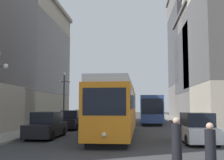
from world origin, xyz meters
name	(u,v)px	position (x,y,z in m)	size (l,w,h in m)	color
sidewalk_left	(86,118)	(-7.60, 40.00, 0.07)	(2.67, 120.00, 0.15)	gray
sidewalk_right	(173,119)	(7.60, 40.00, 0.07)	(2.67, 120.00, 0.15)	gray
streetcar	(116,108)	(-0.17, 12.28, 2.10)	(2.81, 14.46, 3.89)	black
transit_bus	(150,108)	(3.12, 27.36, 1.95)	(2.73, 11.08, 3.45)	black
parked_car_left_near	(84,118)	(-4.96, 24.31, 0.84)	(1.97, 5.03, 1.82)	black
parked_car_left_mid	(47,126)	(-4.96, 10.54, 0.84)	(1.94, 4.98, 1.82)	black
parked_car_right_far	(197,129)	(4.96, 8.60, 0.84)	(1.98, 4.46, 1.82)	black
parked_car_left_far	(72,120)	(-4.96, 18.11, 0.84)	(1.98, 4.78, 1.82)	black
pedestrian_crossing_near	(211,149)	(3.85, 1.14, 0.77)	(0.37, 0.37, 1.65)	black
pedestrian_crossing_far	(177,142)	(2.90, 2.39, 0.82)	(0.40, 0.40, 1.77)	black
lamp_post_left_far	(64,91)	(-6.86, 22.12, 3.98)	(1.41, 0.36, 5.88)	#333338
building_right_corner	(200,51)	(14.66, 49.64, 13.80)	(12.06, 16.71, 26.78)	slate
building_right_far	(222,64)	(15.80, 39.21, 9.31)	(14.33, 15.25, 18.14)	slate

